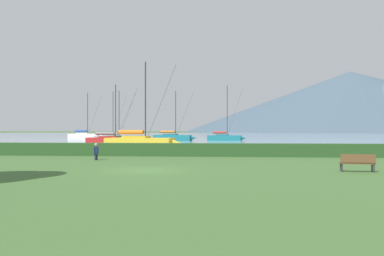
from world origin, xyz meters
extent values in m
plane|color=#3D602D|center=(0.00, 0.00, 0.00)|extent=(1000.00, 1000.00, 0.00)
cube|color=#8499A8|center=(0.00, 137.00, 0.00)|extent=(320.00, 246.00, 0.00)
cube|color=#284C23|center=(0.00, 11.00, 0.55)|extent=(80.00, 1.20, 1.09)
cube|color=#19707A|center=(-5.95, 53.76, 0.59)|extent=(7.67, 3.13, 1.18)
cone|color=#19707A|center=(-1.68, 53.43, 0.59)|extent=(1.36, 1.10, 1.00)
cube|color=#16646E|center=(-6.38, 53.79, 1.02)|extent=(2.91, 2.01, 0.75)
cylinder|color=#333338|center=(-5.31, 53.71, 5.34)|extent=(0.15, 0.15, 9.38)
cylinder|color=#333338|center=(-6.99, 53.84, 1.82)|extent=(3.37, 0.39, 0.13)
cylinder|color=orange|center=(-6.99, 53.84, 1.82)|extent=(2.89, 0.69, 0.47)
cylinder|color=#333338|center=(-3.55, 53.57, 5.10)|extent=(3.55, 0.30, 8.92)
cube|color=#9E9EA3|center=(-19.05, 54.52, 0.50)|extent=(6.48, 2.61, 1.00)
cone|color=#9E9EA3|center=(-15.43, 54.26, 0.50)|extent=(1.14, 0.92, 0.85)
cube|color=gray|center=(-19.41, 54.54, 0.86)|extent=(2.46, 1.68, 0.63)
cylinder|color=#333338|center=(-18.50, 54.48, 5.36)|extent=(0.13, 0.13, 9.63)
cylinder|color=#333338|center=(-19.93, 54.58, 1.54)|extent=(2.85, 0.31, 0.11)
cylinder|color=#2D7542|center=(-19.93, 54.58, 1.54)|extent=(2.45, 0.57, 0.40)
cylinder|color=#333338|center=(-17.01, 54.37, 5.12)|extent=(3.01, 0.24, 9.16)
cube|color=gold|center=(-5.60, 23.13, 0.64)|extent=(8.37, 3.95, 1.26)
cone|color=gold|center=(-1.06, 22.43, 0.64)|extent=(1.53, 1.27, 1.07)
cube|color=gold|center=(-6.06, 23.20, 1.10)|extent=(3.25, 2.36, 0.80)
cylinder|color=#333338|center=(-4.92, 23.03, 5.51)|extent=(0.16, 0.16, 9.64)
cylinder|color=#333338|center=(-6.71, 23.30, 1.96)|extent=(3.60, 0.69, 0.14)
cylinder|color=orange|center=(-6.71, 23.30, 1.96)|extent=(3.12, 0.97, 0.51)
cylinder|color=#333338|center=(-3.05, 22.74, 5.27)|extent=(3.79, 0.61, 9.17)
cube|color=white|center=(-29.91, 68.54, 0.63)|extent=(8.19, 3.59, 1.25)
cone|color=white|center=(-25.40, 68.03, 0.63)|extent=(1.47, 1.21, 1.06)
cube|color=silver|center=(-30.36, 68.59, 1.08)|extent=(3.14, 2.22, 0.79)
cylinder|color=#333338|center=(-29.23, 68.46, 6.05)|extent=(0.16, 0.16, 10.74)
cylinder|color=#333338|center=(-31.01, 68.66, 1.93)|extent=(3.56, 0.54, 0.14)
cylinder|color=#2847A3|center=(-31.01, 68.66, 1.93)|extent=(3.07, 0.84, 0.50)
cylinder|color=#333338|center=(-27.38, 68.25, 5.79)|extent=(3.75, 0.46, 10.21)
cube|color=#19707A|center=(4.52, 56.03, 0.54)|extent=(7.09, 3.22, 1.08)
cone|color=#19707A|center=(8.40, 55.51, 0.54)|extent=(1.28, 1.06, 0.91)
cube|color=#16646E|center=(4.13, 56.08, 0.93)|extent=(2.74, 1.96, 0.68)
cylinder|color=#333338|center=(5.10, 55.95, 5.97)|extent=(0.14, 0.14, 10.76)
cylinder|color=#333338|center=(3.58, 56.15, 1.67)|extent=(3.07, 0.52, 0.12)
cylinder|color=red|center=(3.58, 56.15, 1.67)|extent=(2.65, 0.77, 0.43)
cylinder|color=#333338|center=(6.70, 55.74, 5.70)|extent=(3.23, 0.46, 10.24)
cube|color=#236B38|center=(-14.84, 44.41, 0.50)|extent=(6.34, 2.29, 0.99)
cone|color=#236B38|center=(-11.25, 44.33, 0.50)|extent=(1.10, 0.86, 0.84)
cube|color=#206032|center=(-15.20, 44.41, 0.86)|extent=(2.37, 1.56, 0.63)
cylinder|color=#333338|center=(-14.30, 44.39, 4.90)|extent=(0.13, 0.13, 8.71)
cylinder|color=#333338|center=(-15.72, 44.42, 1.53)|extent=(2.84, 0.17, 0.11)
cylinder|color=tan|center=(-15.72, 44.42, 1.53)|extent=(2.42, 0.44, 0.40)
cylinder|color=#333338|center=(-12.82, 44.36, 4.68)|extent=(2.99, 0.09, 8.28)
cube|color=red|center=(-12.00, 32.53, 0.55)|extent=(7.12, 2.91, 1.09)
cone|color=red|center=(-8.04, 32.83, 0.55)|extent=(1.26, 1.02, 0.93)
cube|color=#A52020|center=(-12.40, 32.50, 0.95)|extent=(2.71, 1.86, 0.70)
cylinder|color=#333338|center=(-11.41, 32.57, 4.72)|extent=(0.14, 0.14, 8.24)
cylinder|color=#333338|center=(-12.97, 32.45, 1.69)|extent=(3.13, 0.36, 0.12)
cylinder|color=gray|center=(-12.97, 32.45, 1.69)|extent=(2.69, 0.64, 0.44)
cylinder|color=#333338|center=(-9.77, 32.70, 4.52)|extent=(3.30, 0.28, 7.84)
cube|color=brown|center=(11.38, 0.21, 0.45)|extent=(1.78, 0.59, 0.06)
cube|color=brown|center=(11.37, 0.02, 0.73)|extent=(1.75, 0.27, 0.45)
cylinder|color=#333338|center=(12.19, 0.31, 0.23)|extent=(0.08, 0.08, 0.45)
cylinder|color=#333338|center=(10.60, 0.44, 0.23)|extent=(0.08, 0.08, 0.45)
cylinder|color=#333338|center=(12.16, -0.02, 0.23)|extent=(0.08, 0.08, 0.45)
cylinder|color=#333338|center=(10.58, 0.11, 0.23)|extent=(0.08, 0.08, 0.45)
cylinder|color=#2D3347|center=(-5.09, 6.36, 0.23)|extent=(0.14, 0.14, 0.45)
cylinder|color=#2D3347|center=(-5.04, 6.53, 0.23)|extent=(0.14, 0.14, 0.45)
cylinder|color=navy|center=(-5.06, 6.45, 0.73)|extent=(0.36, 0.36, 0.55)
cylinder|color=navy|center=(-5.13, 6.21, 0.75)|extent=(0.09, 0.09, 0.49)
cylinder|color=navy|center=(-5.00, 6.68, 0.75)|extent=(0.09, 0.09, 0.49)
sphere|color=tan|center=(-5.06, 6.45, 1.14)|extent=(0.22, 0.22, 0.22)
cone|color=slate|center=(155.32, 398.73, 25.56)|extent=(277.90, 277.90, 51.11)
cone|color=#425666|center=(135.93, 374.67, 31.55)|extent=(346.14, 346.14, 63.10)
camera|label=1|loc=(4.31, -19.94, 2.23)|focal=34.37mm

